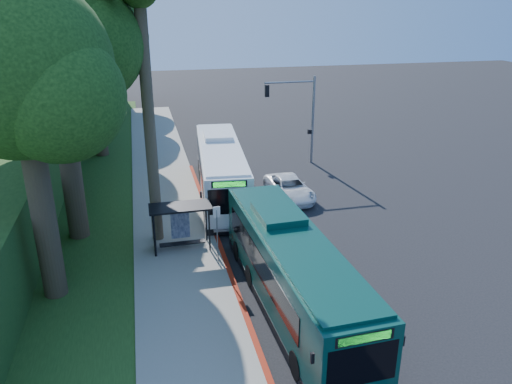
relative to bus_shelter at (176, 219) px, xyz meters
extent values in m
plane|color=black|center=(7.26, 2.86, -1.81)|extent=(140.00, 140.00, 0.00)
cube|color=gray|center=(-0.04, 2.86, -1.75)|extent=(4.50, 70.00, 0.12)
cube|color=#9F2311|center=(2.26, -1.14, -1.74)|extent=(0.25, 30.00, 0.13)
cube|color=#234719|center=(-5.74, 7.86, -1.78)|extent=(8.00, 70.00, 0.06)
cube|color=black|center=(0.26, -0.14, 0.69)|extent=(3.20, 1.50, 0.10)
cube|color=black|center=(-1.19, -0.14, -0.61)|extent=(0.06, 1.30, 2.20)
cube|color=navy|center=(0.26, 0.56, -0.56)|extent=(1.00, 0.12, 1.70)
cube|color=black|center=(0.26, -0.24, -1.36)|extent=(2.40, 0.40, 0.06)
cube|color=black|center=(-1.14, 0.46, -0.61)|extent=(0.08, 0.08, 2.40)
cube|color=black|center=(1.66, 0.46, -0.61)|extent=(0.08, 0.08, 2.40)
cube|color=black|center=(-1.14, -0.74, -0.61)|extent=(0.08, 0.08, 2.40)
cube|color=black|center=(1.66, -0.74, -0.61)|extent=(0.08, 0.08, 2.40)
cylinder|color=gray|center=(1.86, -2.14, -0.31)|extent=(0.06, 0.06, 3.00)
cube|color=white|center=(1.86, -2.14, 1.09)|extent=(0.35, 0.04, 0.55)
cylinder|color=gray|center=(12.06, 12.86, 1.69)|extent=(0.20, 0.20, 7.00)
cylinder|color=gray|center=(10.06, 12.86, 4.79)|extent=(4.00, 0.14, 0.14)
cube|color=black|center=(8.26, 12.86, 4.19)|extent=(0.30, 0.30, 0.90)
cube|color=black|center=(11.81, 12.86, 0.79)|extent=(0.25, 0.25, 0.35)
cylinder|color=#4C3F2D|center=(-0.94, 1.36, 4.69)|extent=(0.60, 0.60, 13.00)
cylinder|color=#382B1E|center=(-5.24, 2.86, 3.44)|extent=(1.10, 1.10, 10.50)
sphere|color=#13340E|center=(-5.24, 2.86, 9.89)|extent=(8.00, 8.00, 8.00)
sphere|color=#13340E|center=(-3.64, 1.66, 8.69)|extent=(5.60, 5.60, 5.60)
sphere|color=#13340E|center=(-6.64, 4.26, 8.99)|extent=(5.20, 5.20, 5.20)
cylinder|color=#382B1E|center=(-6.24, 10.86, 4.14)|extent=(1.18, 1.18, 11.90)
sphere|color=#13340E|center=(-4.24, 9.36, 10.09)|extent=(7.00, 7.00, 7.00)
sphere|color=#13340E|center=(-7.99, 12.61, 10.43)|extent=(6.50, 6.50, 6.50)
cylinder|color=#382B1E|center=(-4.74, 18.86, 3.09)|extent=(1.06, 1.06, 9.80)
sphere|color=#13340E|center=(-4.74, 18.86, 9.11)|extent=(8.40, 8.40, 8.40)
sphere|color=#13340E|center=(-3.06, 17.60, 7.99)|extent=(5.88, 5.88, 5.88)
sphere|color=#13340E|center=(-6.21, 20.33, 8.27)|extent=(5.46, 5.46, 5.46)
cylinder|color=#382B1E|center=(-6.74, 26.86, 3.79)|extent=(1.14, 1.14, 11.20)
sphere|color=#13340E|center=(-6.74, 26.86, 10.67)|extent=(9.60, 9.60, 9.60)
sphere|color=#13340E|center=(-4.82, 25.42, 9.39)|extent=(6.72, 6.72, 6.72)
sphere|color=#13340E|center=(-8.42, 28.54, 9.71)|extent=(6.24, 6.24, 6.24)
cylinder|color=#382B1E|center=(-4.24, 34.86, 2.74)|extent=(1.02, 1.02, 9.10)
sphere|color=#13340E|center=(-4.24, 34.86, 8.33)|extent=(8.00, 8.00, 8.00)
sphere|color=#13340E|center=(-2.64, 33.66, 7.29)|extent=(5.60, 5.60, 5.60)
sphere|color=#13340E|center=(-5.64, 36.26, 7.55)|extent=(5.20, 5.20, 5.20)
cylinder|color=#382B1E|center=(-3.24, 42.86, 2.39)|extent=(0.98, 0.98, 8.40)
sphere|color=#13340E|center=(-3.24, 42.86, 7.55)|extent=(7.00, 7.00, 7.00)
sphere|color=#13340E|center=(-1.84, 41.81, 6.59)|extent=(4.90, 4.90, 4.90)
sphere|color=#13340E|center=(-4.47, 44.08, 6.83)|extent=(4.55, 4.55, 4.55)
cylinder|color=#382B1E|center=(-5.74, -3.14, 2.74)|extent=(1.02, 1.02, 9.10)
sphere|color=#13340E|center=(-5.74, -3.14, 8.33)|extent=(7.20, 7.20, 7.20)
sphere|color=#13340E|center=(-4.30, -4.22, 7.29)|extent=(5.04, 5.04, 5.04)
cube|color=white|center=(3.63, 7.25, 0.09)|extent=(3.88, 13.00, 3.04)
cube|color=black|center=(3.63, 7.25, -1.49)|extent=(3.91, 13.07, 0.37)
cube|color=black|center=(3.68, 7.78, 0.38)|extent=(3.68, 10.20, 1.17)
cube|color=black|center=(3.05, 0.92, 0.33)|extent=(2.40, 0.35, 1.49)
cube|color=black|center=(4.21, 13.58, 0.44)|extent=(2.18, 0.33, 1.07)
cube|color=#19E533|center=(3.05, 0.91, 1.34)|extent=(1.77, 0.27, 0.30)
cube|color=white|center=(3.63, 7.25, 1.66)|extent=(3.60, 12.35, 0.13)
cube|color=white|center=(3.82, 9.38, 1.84)|extent=(2.14, 2.83, 0.37)
cylinder|color=black|center=(2.03, 3.28, -1.27)|extent=(0.42, 1.09, 1.07)
cylinder|color=black|center=(4.49, 3.06, -1.27)|extent=(0.42, 1.09, 1.07)
cylinder|color=black|center=(2.85, 12.21, -1.27)|extent=(0.42, 1.09, 1.07)
cylinder|color=black|center=(5.30, 11.99, -1.27)|extent=(0.42, 1.09, 1.07)
cube|color=#0A3930|center=(4.35, -6.69, 0.06)|extent=(3.17, 12.72, 3.00)
cube|color=black|center=(4.35, -6.69, -1.49)|extent=(3.20, 12.78, 0.37)
cube|color=black|center=(4.33, -6.17, 0.35)|extent=(3.12, 9.94, 1.16)
cube|color=black|center=(4.59, -12.94, 0.30)|extent=(2.36, 0.22, 1.47)
cube|color=black|center=(4.10, -0.44, 0.40)|extent=(2.15, 0.21, 1.05)
cube|color=#19E533|center=(4.59, -12.95, 1.30)|extent=(1.75, 0.17, 0.29)
cube|color=#0A3930|center=(4.35, -6.69, 1.61)|extent=(2.93, 12.08, 0.13)
cube|color=#0A3930|center=(4.27, -4.59, 1.79)|extent=(1.98, 2.70, 0.37)
cylinder|color=black|center=(3.29, -10.77, -1.28)|extent=(0.36, 1.06, 1.05)
cylinder|color=black|center=(5.72, -10.68, -1.28)|extent=(0.36, 1.06, 1.05)
cylinder|color=black|center=(2.95, -1.95, -1.28)|extent=(0.36, 1.06, 1.05)
cylinder|color=black|center=(5.38, -1.85, -1.28)|extent=(0.36, 1.06, 1.05)
imported|color=white|center=(7.99, 5.71, -1.10)|extent=(2.61, 5.23, 1.42)
camera|label=1|loc=(-1.42, -24.19, 10.74)|focal=35.00mm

